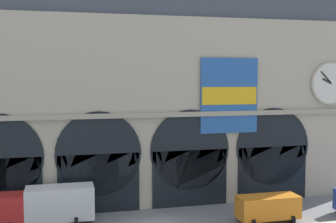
% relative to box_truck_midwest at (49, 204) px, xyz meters
% --- Properties ---
extents(station_building, '(43.87, 5.74, 22.33)m').
position_rel_box_truck_midwest_xyz_m(station_building, '(8.53, 4.86, 9.15)').
color(station_building, '#B2A891').
rests_on(station_building, ground).
extents(box_truck_midwest, '(7.50, 2.91, 3.12)m').
position_rel_box_truck_midwest_xyz_m(box_truck_midwest, '(0.00, 0.00, 0.00)').
color(box_truck_midwest, red).
rests_on(box_truck_midwest, ground).
extents(van_mideast, '(5.20, 2.48, 2.20)m').
position_rel_box_truck_midwest_xyz_m(van_mideast, '(17.82, -3.61, -0.45)').
color(van_mideast, orange).
rests_on(van_mideast, ground).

